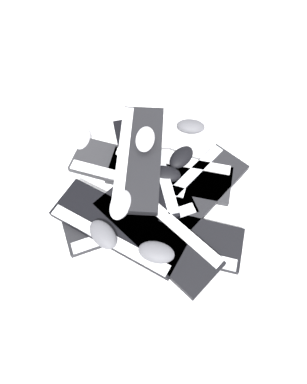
% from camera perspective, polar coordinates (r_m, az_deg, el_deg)
% --- Properties ---
extents(ground_plane, '(3.20, 3.20, 0.00)m').
position_cam_1_polar(ground_plane, '(1.21, 3.88, -0.11)').
color(ground_plane, white).
extents(keyboard_0, '(0.23, 0.46, 0.03)m').
position_cam_1_polar(keyboard_0, '(1.23, 2.70, 2.93)').
color(keyboard_0, '#232326').
rests_on(keyboard_0, ground).
extents(keyboard_1, '(0.20, 0.45, 0.03)m').
position_cam_1_polar(keyboard_1, '(1.24, -3.63, 3.94)').
color(keyboard_1, '#232326').
rests_on(keyboard_1, ground).
extents(keyboard_2, '(0.41, 0.42, 0.03)m').
position_cam_1_polar(keyboard_2, '(1.15, -3.91, -3.93)').
color(keyboard_2, black).
rests_on(keyboard_2, ground).
extents(keyboard_3, '(0.21, 0.46, 0.03)m').
position_cam_1_polar(keyboard_3, '(1.12, 3.40, -7.30)').
color(keyboard_3, black).
rests_on(keyboard_3, ground).
extents(keyboard_4, '(0.46, 0.29, 0.03)m').
position_cam_1_polar(keyboard_4, '(1.19, 6.81, -0.38)').
color(keyboard_4, black).
rests_on(keyboard_4, ground).
extents(keyboard_5, '(0.30, 0.46, 0.03)m').
position_cam_1_polar(keyboard_5, '(1.09, 0.67, -6.80)').
color(keyboard_5, black).
rests_on(keyboard_5, keyboard_3).
extents(keyboard_6, '(0.20, 0.45, 0.03)m').
position_cam_1_polar(keyboard_6, '(1.10, -5.88, -5.81)').
color(keyboard_6, black).
rests_on(keyboard_6, keyboard_2).
extents(keyboard_7, '(0.45, 0.38, 0.03)m').
position_cam_1_polar(keyboard_7, '(1.21, -1.45, 4.32)').
color(keyboard_7, black).
rests_on(keyboard_7, keyboard_1).
extents(keyboard_8, '(0.46, 0.29, 0.03)m').
position_cam_1_polar(keyboard_8, '(1.20, -2.47, 5.96)').
color(keyboard_8, black).
rests_on(keyboard_8, keyboard_7).
extents(mouse_0, '(0.12, 0.09, 0.04)m').
position_cam_1_polar(mouse_0, '(1.23, 4.67, 5.81)').
color(mouse_0, black).
rests_on(mouse_0, keyboard_0).
extents(mouse_1, '(0.11, 0.13, 0.04)m').
position_cam_1_polar(mouse_1, '(1.06, -8.40, -7.00)').
color(mouse_1, '#4C4C51').
rests_on(mouse_1, keyboard_6).
extents(mouse_2, '(0.09, 0.12, 0.04)m').
position_cam_1_polar(mouse_2, '(1.19, 1.90, 3.05)').
color(mouse_2, black).
rests_on(mouse_2, keyboard_0).
extents(mouse_3, '(0.12, 0.09, 0.04)m').
position_cam_1_polar(mouse_3, '(1.20, -1.39, 8.81)').
color(mouse_3, '#B7B7BC').
rests_on(mouse_3, keyboard_8).
extents(mouse_4, '(0.13, 0.10, 0.04)m').
position_cam_1_polar(mouse_4, '(1.34, -11.85, 8.67)').
color(mouse_4, '#B7B7BC').
rests_on(mouse_4, ground).
extents(mouse_5, '(0.10, 0.12, 0.04)m').
position_cam_1_polar(mouse_5, '(1.36, 6.22, 10.83)').
color(mouse_5, '#4C4C51').
rests_on(mouse_5, ground).
extents(mouse_6, '(0.08, 0.12, 0.04)m').
position_cam_1_polar(mouse_6, '(1.03, 0.49, -9.98)').
color(mouse_6, '#4C4C51').
rests_on(mouse_6, keyboard_5).
extents(mouse_7, '(0.12, 0.08, 0.04)m').
position_cam_1_polar(mouse_7, '(1.10, -5.52, -2.10)').
color(mouse_7, '#B7B7BC').
rests_on(mouse_7, keyboard_6).
extents(cable_0, '(0.22, 0.40, 0.01)m').
position_cam_1_polar(cable_0, '(1.28, 1.29, 5.60)').
color(cable_0, '#59595B').
rests_on(cable_0, ground).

